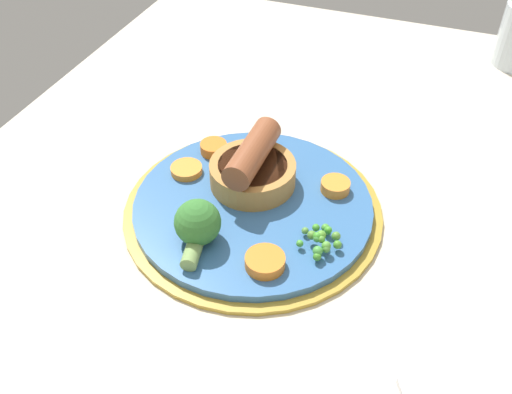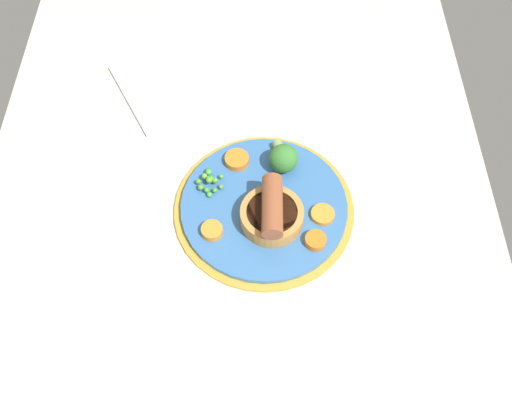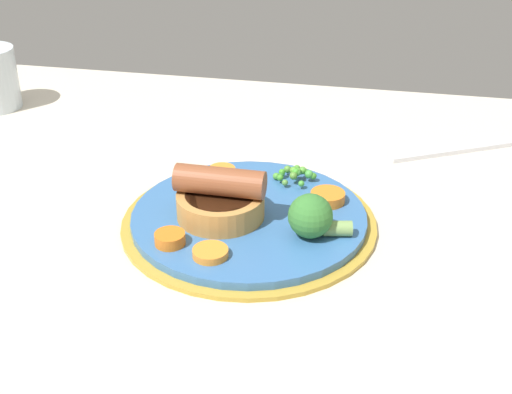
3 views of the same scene
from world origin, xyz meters
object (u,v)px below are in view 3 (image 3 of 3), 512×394
Objects in this scene: pea_pile at (295,173)px; carrot_slice_1 at (222,173)px; sausage_pudding at (220,199)px; broccoli_floret_far at (312,217)px; carrot_slice_3 at (210,253)px; carrot_slice_2 at (328,196)px; carrot_slice_0 at (170,239)px; dinner_plate at (249,220)px; fork at (453,150)px.

pea_pile reaches higher than carrot_slice_1.
sausage_pudding is 1.43× the size of broccoli_floret_far.
sausage_pudding is 2.70× the size of carrot_slice_3.
pea_pile is 1.34× the size of carrot_slice_2.
carrot_slice_2 is at bearing -140.98° from carrot_slice_0.
sausage_pudding is 7.86cm from carrot_slice_3.
pea_pile is at bearing -43.35° from carrot_slice_2.
sausage_pudding is at bearing 55.58° from pea_pile.
carrot_slice_2 is (-0.83, -7.40, -1.60)cm from broccoli_floret_far.
broccoli_floret_far is (-7.17, 3.00, 3.01)cm from dinner_plate.
carrot_slice_3 is 0.20× the size of fork.
dinner_plate is 5.39× the size of pea_pile.
dinner_plate is at bearing 22.00° from sausage_pudding.
fork is (-24.45, -31.68, -1.49)cm from carrot_slice_3.
sausage_pudding reaches higher than pea_pile.
carrot_slice_1 is (2.00, -8.76, -1.55)cm from sausage_pudding.
carrot_slice_2 is at bearing 23.94° from fork.
pea_pile is 18.84cm from carrot_slice_0.
sausage_pudding reaches higher than broccoli_floret_far.
carrot_slice_2 is 1.08× the size of carrot_slice_3.
sausage_pudding is 10.19cm from broccoli_floret_far.
carrot_slice_3 reaches higher than fork.
pea_pile reaches higher than fork.
carrot_slice_1 is at bearing 103.72° from sausage_pudding.
dinner_plate is 7.21× the size of carrot_slice_2.
broccoli_floret_far is 14.46cm from carrot_slice_0.
dinner_plate is at bearing 122.30° from carrot_slice_1.
carrot_slice_2 is (-4.29, 4.05, -0.37)cm from pea_pile.
sausage_pudding is 12.25cm from carrot_slice_2.
dinner_plate is 9.23cm from carrot_slice_2.
sausage_pudding reaches higher than dinner_plate.
pea_pile is at bearing -174.69° from carrot_slice_1.
dinner_plate is at bearing 28.82° from carrot_slice_2.
carrot_slice_0 is at bearing 39.02° from carrot_slice_2.
carrot_slice_1 is 31.32cm from fork.
dinner_plate is 1.53× the size of fork.
broccoli_floret_far is 2.14× the size of carrot_slice_0.
carrot_slice_0 is at bearing 57.12° from pea_pile.
broccoli_floret_far is 0.37× the size of fork.
carrot_slice_1 is 0.83× the size of carrot_slice_2.
carrot_slice_2 is (-10.84, -5.50, -1.56)cm from sausage_pudding.
broccoli_floret_far reaches higher than carrot_slice_0.
pea_pile is 12.03cm from broccoli_floret_far.
carrot_slice_2 is at bearing 136.65° from pea_pile.
broccoli_floret_far reaches higher than pea_pile.
carrot_slice_3 is at bearing 52.65° from carrot_slice_2.
broccoli_floret_far is at bearing 106.84° from pea_pile.
carrot_slice_1 is at bearing -80.20° from carrot_slice_3.
fork is (-22.44, -22.96, -0.27)cm from dinner_plate.
carrot_slice_2 reaches higher than carrot_slice_3.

